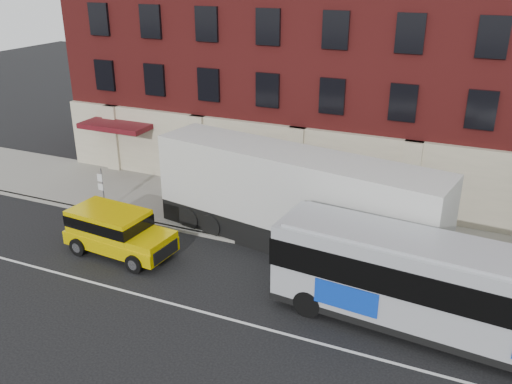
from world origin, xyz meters
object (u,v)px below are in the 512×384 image
at_px(sign_pole, 102,188).
at_px(city_bus, 456,290).
at_px(shipping_container, 294,201).
at_px(yellow_suv, 115,229).

relative_size(sign_pole, city_bus, 0.19).
bearing_deg(city_bus, shipping_container, 150.44).
bearing_deg(sign_pole, shipping_container, 3.67).
xyz_separation_m(sign_pole, shipping_container, (10.19, 0.65, 0.78)).
xyz_separation_m(sign_pole, yellow_suv, (3.15, -3.12, -0.30)).
distance_m(sign_pole, city_bus, 17.87).
bearing_deg(city_bus, sign_pole, 168.69).
relative_size(yellow_suv, shipping_container, 0.39).
distance_m(sign_pole, shipping_container, 10.24).
bearing_deg(shipping_container, city_bus, -29.56).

